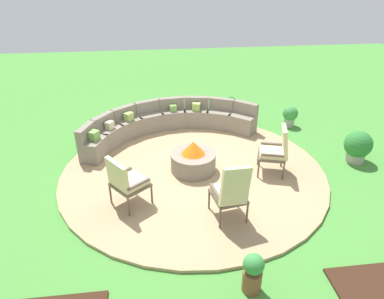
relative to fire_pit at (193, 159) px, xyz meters
The scene contains 11 objects.
ground_plane 0.32m from the fire_pit, ahead, with size 24.00×24.00×0.00m, color #478C38.
patio_circle 0.29m from the fire_pit, ahead, with size 5.60×5.60×0.06m, color tan.
fire_pit is the anchor object (origin of this frame).
curved_stone_bench 1.88m from the fire_pit, 104.77° to the left, with size 4.37×2.12×0.78m.
lounge_chair_front_left 1.74m from the fire_pit, 141.61° to the right, with size 0.80×0.82×1.00m.
lounge_chair_front_right 1.76m from the fire_pit, 75.92° to the right, with size 0.63×0.68×1.13m.
lounge_chair_back_left 1.74m from the fire_pit, 10.05° to the right, with size 0.70×0.69×1.06m.
potted_plant_0 3.26m from the fire_pit, 63.30° to the left, with size 0.33×0.33×0.60m.
potted_plant_2 3.71m from the fire_pit, ahead, with size 0.61×0.61×0.73m.
potted_plant_3 3.58m from the fire_pit, 35.16° to the left, with size 0.41×0.41×0.57m.
potted_plant_4 3.17m from the fire_pit, 82.59° to the right, with size 0.29×0.29×0.63m.
Camera 1 is at (-0.82, -6.38, 4.03)m, focal length 32.83 mm.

